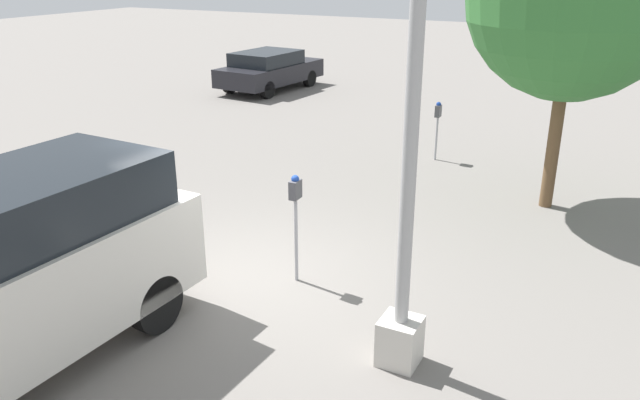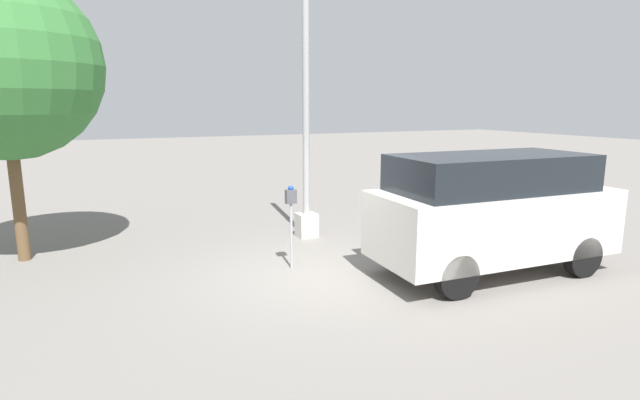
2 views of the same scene
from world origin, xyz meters
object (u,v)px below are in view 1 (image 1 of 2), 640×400
parked_van (3,273)px  car_distant (269,69)px  parking_meter_near (296,204)px  parking_meter_far (438,117)px  lamp_post (407,201)px

parked_van → car_distant: (-14.88, -5.91, -0.47)m
car_distant → parking_meter_near: bearing=-141.5°
parking_meter_near → parking_meter_far: parking_meter_near is taller
parking_meter_near → lamp_post: 2.44m
parking_meter_near → lamp_post: bearing=57.9°
lamp_post → car_distant: (-12.83, -9.64, -1.25)m
parking_meter_far → parked_van: 9.82m
parking_meter_far → parked_van: parked_van is taller
parking_meter_near → parking_meter_far: 6.46m
car_distant → lamp_post: bearing=-137.9°
parked_van → car_distant: parked_van is taller
car_distant → parked_van: bearing=-153.1°
parked_van → car_distant: size_ratio=1.07×
parked_van → car_distant: bearing=-155.9°
lamp_post → parked_van: (2.05, -3.73, -0.78)m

